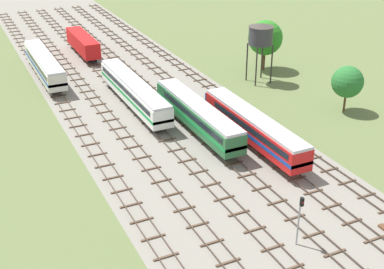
# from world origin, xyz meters

# --- Properties ---
(ground_plane) EXTENTS (480.00, 480.00, 0.00)m
(ground_plane) POSITION_xyz_m (0.00, 56.00, 0.00)
(ground_plane) COLOR #5B6B3D
(ballast_bed) EXTENTS (26.75, 176.00, 0.01)m
(ballast_bed) POSITION_xyz_m (0.00, 56.00, 0.00)
(ballast_bed) COLOR gray
(ballast_bed) RESTS_ON ground
(track_far_left) EXTENTS (2.40, 126.00, 0.29)m
(track_far_left) POSITION_xyz_m (-11.37, 57.00, 0.14)
(track_far_left) COLOR #47382D
(track_far_left) RESTS_ON ground
(track_left) EXTENTS (2.40, 126.00, 0.29)m
(track_left) POSITION_xyz_m (-6.82, 57.00, 0.14)
(track_left) COLOR #47382D
(track_left) RESTS_ON ground
(track_centre_left) EXTENTS (2.40, 126.00, 0.29)m
(track_centre_left) POSITION_xyz_m (-2.27, 57.00, 0.14)
(track_centre_left) COLOR #47382D
(track_centre_left) RESTS_ON ground
(track_centre) EXTENTS (2.40, 126.00, 0.29)m
(track_centre) POSITION_xyz_m (2.27, 57.00, 0.14)
(track_centre) COLOR #47382D
(track_centre) RESTS_ON ground
(track_centre_right) EXTENTS (2.40, 126.00, 0.29)m
(track_centre_right) POSITION_xyz_m (6.82, 57.00, 0.14)
(track_centre_right) COLOR #47382D
(track_centre_right) RESTS_ON ground
(track_right) EXTENTS (2.40, 126.00, 0.29)m
(track_right) POSITION_xyz_m (11.37, 57.00, 0.14)
(track_right) COLOR #47382D
(track_right) RESTS_ON ground
(diesel_railcar_centre_right_nearest) EXTENTS (2.96, 20.50, 3.80)m
(diesel_railcar_centre_right_nearest) POSITION_xyz_m (6.82, 31.72, 2.60)
(diesel_railcar_centre_right_nearest) COLOR red
(diesel_railcar_centre_right_nearest) RESTS_ON ground
(diesel_railcar_centre_near) EXTENTS (2.96, 20.50, 3.80)m
(diesel_railcar_centre_near) POSITION_xyz_m (2.27, 38.00, 2.60)
(diesel_railcar_centre_near) COLOR #286638
(diesel_railcar_centre_near) RESTS_ON ground
(passenger_coach_centre_left_mid) EXTENTS (2.96, 22.00, 3.80)m
(passenger_coach_centre_left_mid) POSITION_xyz_m (-2.27, 49.46, 2.61)
(passenger_coach_centre_left_mid) COLOR white
(passenger_coach_centre_left_mid) RESTS_ON ground
(diesel_railcar_far_left_midfar) EXTENTS (2.96, 20.50, 3.80)m
(diesel_railcar_far_left_midfar) POSITION_xyz_m (-11.37, 67.36, 2.60)
(diesel_railcar_far_left_midfar) COLOR beige
(diesel_railcar_far_left_midfar) RESTS_ON ground
(freight_boxcar_centre_left_far) EXTENTS (2.87, 14.00, 3.60)m
(freight_boxcar_centre_left_far) POSITION_xyz_m (-2.27, 77.25, 2.45)
(freight_boxcar_centre_left_far) COLOR red
(freight_boxcar_centre_left_far) RESTS_ON ground
(water_tower) EXTENTS (4.02, 4.02, 9.65)m
(water_tower) POSITION_xyz_m (19.69, 50.87, 7.85)
(water_tower) COLOR #2D2826
(water_tower) RESTS_ON ground
(signal_post_nearest) EXTENTS (0.28, 0.47, 5.16)m
(signal_post_nearest) POSITION_xyz_m (-0.00, 13.02, 3.29)
(signal_post_nearest) COLOR gray
(signal_post_nearest) RESTS_ON ground
(lineside_tree_0) EXTENTS (5.92, 5.92, 8.62)m
(lineside_tree_0) POSITION_xyz_m (23.77, 55.67, 5.65)
(lineside_tree_0) COLOR #4C331E
(lineside_tree_0) RESTS_ON ground
(lineside_tree_2) EXTENTS (4.47, 4.47, 6.68)m
(lineside_tree_2) POSITION_xyz_m (24.19, 35.20, 4.43)
(lineside_tree_2) COLOR #4C331E
(lineside_tree_2) RESTS_ON ground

